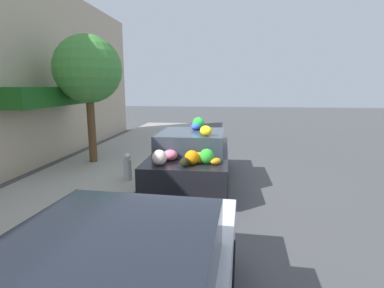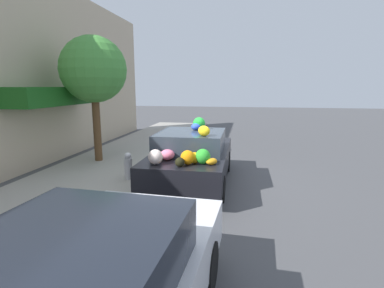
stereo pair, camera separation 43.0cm
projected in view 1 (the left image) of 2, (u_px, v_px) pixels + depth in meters
name	position (u px, v px, depth m)	size (l,w,h in m)	color
ground_plane	(189.00, 182.00, 7.81)	(60.00, 60.00, 0.00)	#4C4C4F
sidewalk_curb	(91.00, 177.00, 8.12)	(24.00, 3.20, 0.10)	#9E998E
building_facade	(5.00, 71.00, 7.91)	(18.00, 1.20, 5.81)	#C6B293
street_tree	(88.00, 70.00, 9.05)	(2.04, 2.04, 3.90)	brown
fire_hydrant	(127.00, 167.00, 7.63)	(0.20, 0.20, 0.70)	#B2B2B7
art_car	(192.00, 156.00, 7.62)	(3.94, 1.87, 1.68)	black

